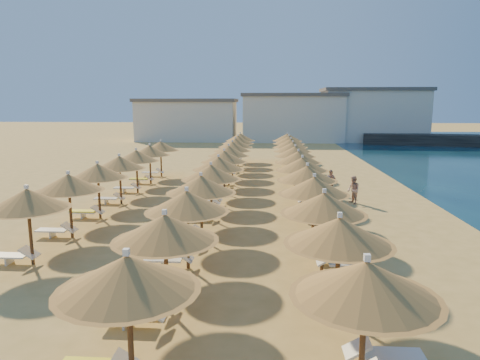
# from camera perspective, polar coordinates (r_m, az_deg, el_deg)

# --- Properties ---
(ground) EXTENTS (220.00, 220.00, 0.00)m
(ground) POSITION_cam_1_polar(r_m,az_deg,el_deg) (21.87, 3.13, -5.26)
(ground) COLOR #DBAE60
(ground) RESTS_ON ground
(jetty) EXTENTS (30.18, 10.04, 1.50)m
(jetty) POSITION_cam_1_polar(r_m,az_deg,el_deg) (67.21, 29.03, 4.60)
(jetty) COLOR black
(jetty) RESTS_ON ground
(hotel_blocks) EXTENTS (44.41, 8.97, 8.10)m
(hotel_blocks) POSITION_cam_1_polar(r_m,az_deg,el_deg) (67.56, 6.70, 8.34)
(hotel_blocks) COLOR silver
(hotel_blocks) RESTS_ON ground
(parasol_row_east) EXTENTS (2.98, 38.10, 2.97)m
(parasol_row_east) POSITION_cam_1_polar(r_m,az_deg,el_deg) (25.82, 8.02, 2.50)
(parasol_row_east) COLOR brown
(parasol_row_east) RESTS_ON ground
(parasol_row_west) EXTENTS (2.98, 38.10, 2.97)m
(parasol_row_west) POSITION_cam_1_polar(r_m,az_deg,el_deg) (25.90, -2.48, 2.62)
(parasol_row_west) COLOR brown
(parasol_row_west) RESTS_ON ground
(parasol_row_inland) EXTENTS (2.98, 22.14, 2.97)m
(parasol_row_inland) POSITION_cam_1_polar(r_m,az_deg,el_deg) (25.63, -15.78, 2.16)
(parasol_row_inland) COLOR brown
(parasol_row_inland) RESTS_ON ground
(loungers) EXTENTS (13.63, 35.68, 0.66)m
(loungers) POSITION_cam_1_polar(r_m,az_deg,el_deg) (25.73, -0.56, -2.10)
(loungers) COLOR silver
(loungers) RESTS_ON ground
(beachgoer_c) EXTENTS (0.95, 0.91, 1.59)m
(beachgoer_c) POSITION_cam_1_polar(r_m,az_deg,el_deg) (28.37, 11.96, -0.23)
(beachgoer_c) COLOR tan
(beachgoer_c) RESTS_ON ground
(beachgoer_b) EXTENTS (0.84, 0.95, 1.64)m
(beachgoer_b) POSITION_cam_1_polar(r_m,az_deg,el_deg) (25.90, 14.88, -1.29)
(beachgoer_b) COLOR tan
(beachgoer_b) RESTS_ON ground
(beachgoer_a) EXTENTS (0.60, 0.73, 1.71)m
(beachgoer_a) POSITION_cam_1_polar(r_m,az_deg,el_deg) (25.34, 11.46, -1.31)
(beachgoer_a) COLOR tan
(beachgoer_a) RESTS_ON ground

